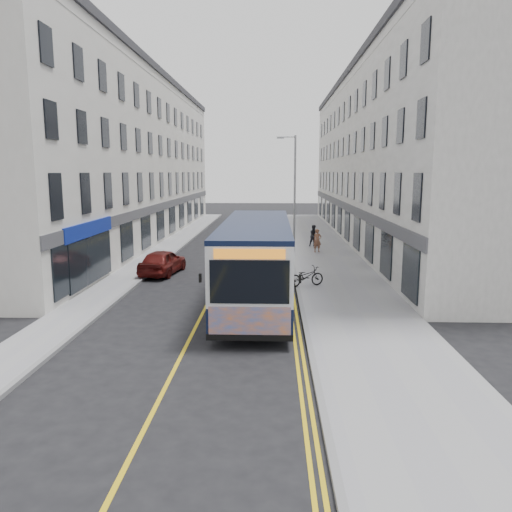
# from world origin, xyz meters

# --- Properties ---
(ground) EXTENTS (140.00, 140.00, 0.00)m
(ground) POSITION_xyz_m (0.00, 0.00, 0.00)
(ground) COLOR black
(ground) RESTS_ON ground
(pavement_east) EXTENTS (4.50, 64.00, 0.12)m
(pavement_east) POSITION_xyz_m (6.25, 12.00, 0.06)
(pavement_east) COLOR gray
(pavement_east) RESTS_ON ground
(pavement_west) EXTENTS (2.00, 64.00, 0.12)m
(pavement_west) POSITION_xyz_m (-5.00, 12.00, 0.06)
(pavement_west) COLOR gray
(pavement_west) RESTS_ON ground
(kerb_east) EXTENTS (0.18, 64.00, 0.13)m
(kerb_east) POSITION_xyz_m (4.00, 12.00, 0.07)
(kerb_east) COLOR slate
(kerb_east) RESTS_ON ground
(kerb_west) EXTENTS (0.18, 64.00, 0.13)m
(kerb_west) POSITION_xyz_m (-4.00, 12.00, 0.07)
(kerb_west) COLOR slate
(kerb_west) RESTS_ON ground
(road_centre_line) EXTENTS (0.12, 64.00, 0.01)m
(road_centre_line) POSITION_xyz_m (0.00, 12.00, 0.00)
(road_centre_line) COLOR gold
(road_centre_line) RESTS_ON ground
(road_dbl_yellow_inner) EXTENTS (0.10, 64.00, 0.01)m
(road_dbl_yellow_inner) POSITION_xyz_m (3.55, 12.00, 0.00)
(road_dbl_yellow_inner) COLOR gold
(road_dbl_yellow_inner) RESTS_ON ground
(road_dbl_yellow_outer) EXTENTS (0.10, 64.00, 0.01)m
(road_dbl_yellow_outer) POSITION_xyz_m (3.75, 12.00, 0.00)
(road_dbl_yellow_outer) COLOR gold
(road_dbl_yellow_outer) RESTS_ON ground
(terrace_east) EXTENTS (6.00, 46.00, 13.00)m
(terrace_east) POSITION_xyz_m (11.50, 21.00, 6.50)
(terrace_east) COLOR silver
(terrace_east) RESTS_ON ground
(terrace_west) EXTENTS (6.00, 46.00, 13.00)m
(terrace_west) POSITION_xyz_m (-9.00, 21.00, 6.50)
(terrace_west) COLOR silver
(terrace_west) RESTS_ON ground
(streetlamp) EXTENTS (1.32, 0.18, 8.00)m
(streetlamp) POSITION_xyz_m (4.17, 14.00, 4.38)
(streetlamp) COLOR gray
(streetlamp) RESTS_ON ground
(city_bus) EXTENTS (2.82, 12.10, 3.52)m
(city_bus) POSITION_xyz_m (2.09, 0.68, 1.92)
(city_bus) COLOR black
(city_bus) RESTS_ON ground
(bicycle) EXTENTS (1.95, 1.34, 0.97)m
(bicycle) POSITION_xyz_m (4.40, 3.30, 0.60)
(bicycle) COLOR black
(bicycle) RESTS_ON pavement_east
(pedestrian_near) EXTENTS (0.66, 0.52, 1.59)m
(pedestrian_near) POSITION_xyz_m (5.84, 13.74, 0.92)
(pedestrian_near) COLOR brown
(pedestrian_near) RESTS_ON pavement_east
(pedestrian_far) EXTENTS (0.92, 0.81, 1.59)m
(pedestrian_far) POSITION_xyz_m (5.82, 16.37, 0.92)
(pedestrian_far) COLOR black
(pedestrian_far) RESTS_ON pavement_east
(car_white) EXTENTS (1.76, 3.98, 1.27)m
(car_white) POSITION_xyz_m (1.80, 24.35, 0.64)
(car_white) COLOR silver
(car_white) RESTS_ON ground
(car_maroon) EXTENTS (2.19, 4.29, 1.40)m
(car_maroon) POSITION_xyz_m (-3.28, 6.47, 0.70)
(car_maroon) COLOR #4F0F0D
(car_maroon) RESTS_ON ground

